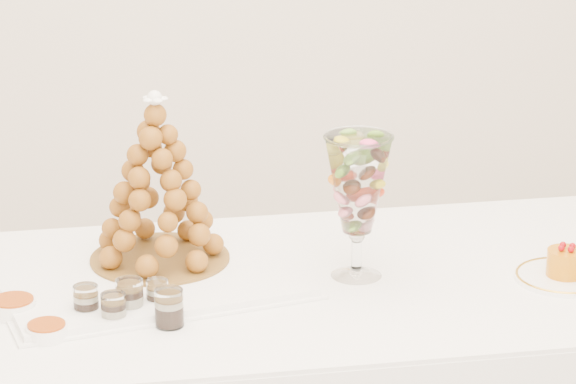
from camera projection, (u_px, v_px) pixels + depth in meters
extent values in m
cube|color=white|center=(295.00, 284.00, 2.95)|extent=(2.12, 0.93, 0.01)
cube|color=white|center=(147.00, 275.00, 2.95)|extent=(0.72, 0.61, 0.02)
cylinder|color=white|center=(356.00, 271.00, 2.97)|extent=(0.11, 0.11, 0.02)
cylinder|color=white|center=(357.00, 251.00, 2.96)|extent=(0.02, 0.02, 0.08)
sphere|color=white|center=(357.00, 235.00, 2.94)|extent=(0.04, 0.04, 0.04)
cylinder|color=white|center=(563.00, 277.00, 2.95)|extent=(0.21, 0.21, 0.01)
cylinder|color=white|center=(86.00, 302.00, 2.76)|extent=(0.05, 0.05, 0.07)
cylinder|color=white|center=(130.00, 297.00, 2.77)|extent=(0.06, 0.06, 0.08)
cylinder|color=white|center=(157.00, 294.00, 2.80)|extent=(0.06, 0.06, 0.06)
cylinder|color=white|center=(114.00, 309.00, 2.72)|extent=(0.06, 0.06, 0.07)
cylinder|color=white|center=(169.00, 308.00, 2.72)|extent=(0.06, 0.06, 0.08)
cylinder|color=white|center=(13.00, 307.00, 2.78)|extent=(0.09, 0.09, 0.03)
cylinder|color=white|center=(47.00, 331.00, 2.67)|extent=(0.08, 0.08, 0.03)
cylinder|color=brown|center=(160.00, 258.00, 3.00)|extent=(0.31, 0.31, 0.01)
cone|color=brown|center=(157.00, 178.00, 2.94)|extent=(0.33, 0.33, 0.37)
sphere|color=white|center=(155.00, 100.00, 2.88)|extent=(0.04, 0.04, 0.04)
cylinder|color=#C46D09|center=(566.00, 263.00, 2.94)|extent=(0.08, 0.08, 0.06)
sphere|color=#99050B|center=(573.00, 246.00, 2.94)|extent=(0.01, 0.01, 0.01)
sphere|color=#99050B|center=(563.00, 245.00, 2.94)|extent=(0.01, 0.01, 0.01)
sphere|color=#99050B|center=(561.00, 248.00, 2.92)|extent=(0.01, 0.01, 0.01)
sphere|color=#99050B|center=(571.00, 249.00, 2.92)|extent=(0.01, 0.01, 0.01)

